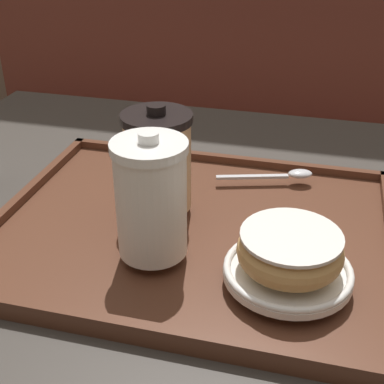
% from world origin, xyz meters
% --- Properties ---
extents(booth_bench, '(1.48, 0.44, 1.00)m').
position_xyz_m(booth_bench, '(-0.18, 0.87, 0.32)').
color(booth_bench, brown).
rests_on(booth_bench, ground_plane).
extents(cafe_table, '(1.07, 0.89, 0.72)m').
position_xyz_m(cafe_table, '(0.00, 0.00, 0.56)').
color(cafe_table, '#38332D').
rests_on(cafe_table, ground_plane).
extents(serving_tray, '(0.50, 0.40, 0.02)m').
position_xyz_m(serving_tray, '(-0.01, -0.01, 0.72)').
color(serving_tray, '#512D1E').
rests_on(serving_tray, cafe_table).
extents(coffee_cup_front, '(0.08, 0.08, 0.15)m').
position_xyz_m(coffee_cup_front, '(-0.04, -0.08, 0.81)').
color(coffee_cup_front, white).
rests_on(coffee_cup_front, serving_tray).
extents(coffee_cup_rear, '(0.09, 0.09, 0.14)m').
position_xyz_m(coffee_cup_rear, '(-0.07, 0.01, 0.81)').
color(coffee_cup_rear, '#E0B784').
rests_on(coffee_cup_rear, serving_tray).
extents(plate_with_chocolate_donut, '(0.14, 0.14, 0.01)m').
position_xyz_m(plate_with_chocolate_donut, '(0.11, -0.10, 0.75)').
color(plate_with_chocolate_donut, white).
rests_on(plate_with_chocolate_donut, serving_tray).
extents(donut_chocolate_glazed, '(0.11, 0.11, 0.04)m').
position_xyz_m(donut_chocolate_glazed, '(0.11, -0.10, 0.77)').
color(donut_chocolate_glazed, tan).
rests_on(donut_chocolate_glazed, plate_with_chocolate_donut).
extents(spoon, '(0.14, 0.05, 0.01)m').
position_xyz_m(spoon, '(0.09, 0.13, 0.75)').
color(spoon, silver).
rests_on(spoon, serving_tray).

